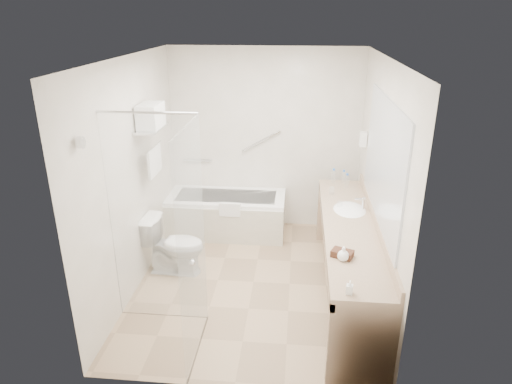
# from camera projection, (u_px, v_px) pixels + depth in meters

# --- Properties ---
(floor) EXTENTS (3.20, 3.20, 0.00)m
(floor) POSITION_uv_depth(u_px,v_px,m) (254.00, 282.00, 5.27)
(floor) COLOR tan
(floor) RESTS_ON ground
(ceiling) EXTENTS (2.60, 3.20, 0.10)m
(ceiling) POSITION_uv_depth(u_px,v_px,m) (253.00, 57.00, 4.34)
(ceiling) COLOR white
(ceiling) RESTS_ON wall_back
(wall_back) EXTENTS (2.60, 0.10, 2.50)m
(wall_back) POSITION_uv_depth(u_px,v_px,m) (265.00, 140.00, 6.28)
(wall_back) COLOR silver
(wall_back) RESTS_ON ground
(wall_front) EXTENTS (2.60, 0.10, 2.50)m
(wall_front) POSITION_uv_depth(u_px,v_px,m) (231.00, 256.00, 3.32)
(wall_front) COLOR silver
(wall_front) RESTS_ON ground
(wall_left) EXTENTS (0.10, 3.20, 2.50)m
(wall_left) POSITION_uv_depth(u_px,v_px,m) (134.00, 176.00, 4.92)
(wall_left) COLOR silver
(wall_left) RESTS_ON ground
(wall_right) EXTENTS (0.10, 3.20, 2.50)m
(wall_right) POSITION_uv_depth(u_px,v_px,m) (379.00, 185.00, 4.69)
(wall_right) COLOR silver
(wall_right) RESTS_ON ground
(bathtub) EXTENTS (1.60, 0.73, 0.59)m
(bathtub) POSITION_uv_depth(u_px,v_px,m) (227.00, 214.00, 6.35)
(bathtub) COLOR white
(bathtub) RESTS_ON floor
(grab_bar_short) EXTENTS (0.40, 0.03, 0.03)m
(grab_bar_short) POSITION_uv_depth(u_px,v_px,m) (198.00, 160.00, 6.44)
(grab_bar_short) COLOR silver
(grab_bar_short) RESTS_ON wall_back
(grab_bar_long) EXTENTS (0.53, 0.03, 0.33)m
(grab_bar_long) POSITION_uv_depth(u_px,v_px,m) (261.00, 141.00, 6.25)
(grab_bar_long) COLOR silver
(grab_bar_long) RESTS_ON wall_back
(shower_enclosure) EXTENTS (0.96, 0.91, 2.11)m
(shower_enclosure) POSITION_uv_depth(u_px,v_px,m) (173.00, 233.00, 4.07)
(shower_enclosure) COLOR silver
(shower_enclosure) RESTS_ON floor
(towel_shelf) EXTENTS (0.24, 0.55, 0.81)m
(towel_shelf) POSITION_uv_depth(u_px,v_px,m) (151.00, 123.00, 5.04)
(towel_shelf) COLOR silver
(towel_shelf) RESTS_ON wall_left
(vanity_counter) EXTENTS (0.55, 2.70, 0.95)m
(vanity_counter) POSITION_uv_depth(u_px,v_px,m) (349.00, 243.00, 4.80)
(vanity_counter) COLOR tan
(vanity_counter) RESTS_ON floor
(sink) EXTENTS (0.40, 0.52, 0.14)m
(sink) POSITION_uv_depth(u_px,v_px,m) (349.00, 212.00, 5.10)
(sink) COLOR white
(sink) RESTS_ON vanity_counter
(faucet) EXTENTS (0.03, 0.03, 0.14)m
(faucet) POSITION_uv_depth(u_px,v_px,m) (363.00, 203.00, 5.04)
(faucet) COLOR silver
(faucet) RESTS_ON vanity_counter
(mirror) EXTENTS (0.02, 2.00, 1.20)m
(mirror) POSITION_uv_depth(u_px,v_px,m) (383.00, 161.00, 4.44)
(mirror) COLOR #B2B8BF
(mirror) RESTS_ON wall_right
(hairdryer_unit) EXTENTS (0.08, 0.10, 0.18)m
(hairdryer_unit) POSITION_uv_depth(u_px,v_px,m) (363.00, 139.00, 5.59)
(hairdryer_unit) COLOR white
(hairdryer_unit) RESTS_ON wall_right
(toilet) EXTENTS (0.72, 0.43, 0.69)m
(toilet) POSITION_uv_depth(u_px,v_px,m) (175.00, 245.00, 5.37)
(toilet) COLOR white
(toilet) RESTS_ON floor
(amenity_basket) EXTENTS (0.22, 0.19, 0.06)m
(amenity_basket) POSITION_uv_depth(u_px,v_px,m) (342.00, 254.00, 4.10)
(amenity_basket) COLOR #3F2116
(amenity_basket) RESTS_ON vanity_counter
(soap_bottle_a) EXTENTS (0.07, 0.12, 0.05)m
(soap_bottle_a) POSITION_uv_depth(u_px,v_px,m) (349.00, 291.00, 3.57)
(soap_bottle_a) COLOR white
(soap_bottle_a) RESTS_ON vanity_counter
(soap_bottle_b) EXTENTS (0.11, 0.14, 0.10)m
(soap_bottle_b) POSITION_uv_depth(u_px,v_px,m) (343.00, 255.00, 4.03)
(soap_bottle_b) COLOR white
(soap_bottle_b) RESTS_ON vanity_counter
(water_bottle_left) EXTENTS (0.06, 0.06, 0.19)m
(water_bottle_left) POSITION_uv_depth(u_px,v_px,m) (333.00, 176.00, 5.85)
(water_bottle_left) COLOR silver
(water_bottle_left) RESTS_ON vanity_counter
(water_bottle_mid) EXTENTS (0.06, 0.06, 0.18)m
(water_bottle_mid) POSITION_uv_depth(u_px,v_px,m) (347.00, 181.00, 5.70)
(water_bottle_mid) COLOR silver
(water_bottle_mid) RESTS_ON vanity_counter
(water_bottle_right) EXTENTS (0.05, 0.05, 0.18)m
(water_bottle_right) POSITION_uv_depth(u_px,v_px,m) (344.00, 177.00, 5.84)
(water_bottle_right) COLOR silver
(water_bottle_right) RESTS_ON vanity_counter
(drinking_glass_near) EXTENTS (0.08, 0.08, 0.09)m
(drinking_glass_near) POSITION_uv_depth(u_px,v_px,m) (332.00, 191.00, 5.50)
(drinking_glass_near) COLOR silver
(drinking_glass_near) RESTS_ON vanity_counter
(drinking_glass_far) EXTENTS (0.08, 0.08, 0.08)m
(drinking_glass_far) POSITION_uv_depth(u_px,v_px,m) (340.00, 205.00, 5.11)
(drinking_glass_far) COLOR silver
(drinking_glass_far) RESTS_ON vanity_counter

